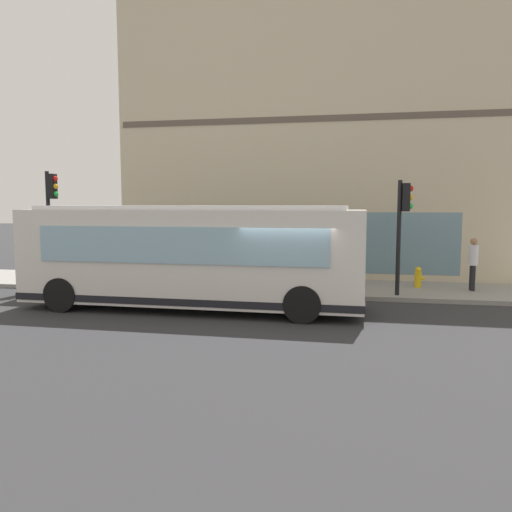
{
  "coord_description": "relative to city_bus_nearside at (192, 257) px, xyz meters",
  "views": [
    {
      "loc": [
        -13.76,
        -1.72,
        3.1
      ],
      "look_at": [
        2.09,
        1.41,
        1.44
      ],
      "focal_mm": 35.33,
      "sensor_mm": 36.0,
      "label": 1
    }
  ],
  "objects": [
    {
      "name": "sidewalk_curb",
      "position": [
        4.08,
        -3.01,
        -1.48
      ],
      "size": [
        3.73,
        40.0,
        0.15
      ],
      "primitive_type": "cube",
      "color": "gray",
      "rests_on": "ground"
    },
    {
      "name": "fire_hydrant",
      "position": [
        4.45,
        -6.97,
        -1.04
      ],
      "size": [
        0.35,
        0.35,
        0.74
      ],
      "color": "yellow",
      "rests_on": "sidewalk_curb"
    },
    {
      "name": "city_bus_nearside",
      "position": [
        0.0,
        0.0,
        0.0
      ],
      "size": [
        2.66,
        10.06,
        3.07
      ],
      "color": "silver",
      "rests_on": "ground"
    },
    {
      "name": "traffic_light_down_block",
      "position": [
        2.57,
        6.23,
        1.49
      ],
      "size": [
        0.32,
        0.49,
        4.16
      ],
      "color": "black",
      "rests_on": "sidewalk_curb"
    },
    {
      "name": "traffic_light_near_corner",
      "position": [
        2.69,
        -6.24,
        1.2
      ],
      "size": [
        0.32,
        0.49,
        3.73
      ],
      "color": "black",
      "rests_on": "sidewalk_curb"
    },
    {
      "name": "ground",
      "position": [
        -0.39,
        -3.01,
        -1.55
      ],
      "size": [
        120.0,
        120.0,
        0.0
      ],
      "primitive_type": "plane",
      "color": "#2D2D30"
    },
    {
      "name": "pedestrian_by_light_pole",
      "position": [
        4.09,
        -8.71,
        -0.35
      ],
      "size": [
        0.32,
        0.32,
        1.82
      ],
      "color": "black",
      "rests_on": "sidewalk_curb"
    },
    {
      "name": "newspaper_vending_box",
      "position": [
        3.96,
        0.58,
        -0.95
      ],
      "size": [
        0.44,
        0.43,
        0.9
      ],
      "color": "#263F99",
      "rests_on": "sidewalk_curb"
    },
    {
      "name": "building_corner",
      "position": [
        9.4,
        -3.01,
        4.28
      ],
      "size": [
        6.95,
        16.2,
        11.69
      ],
      "color": "beige",
      "rests_on": "ground"
    },
    {
      "name": "pedestrian_near_building_entrance",
      "position": [
        4.73,
        -4.69,
        -0.45
      ],
      "size": [
        0.32,
        0.32,
        1.66
      ],
      "color": "silver",
      "rests_on": "sidewalk_curb"
    }
  ]
}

